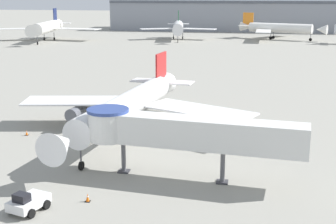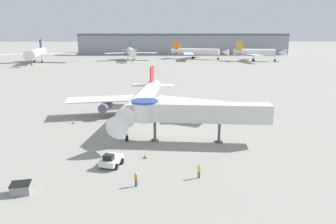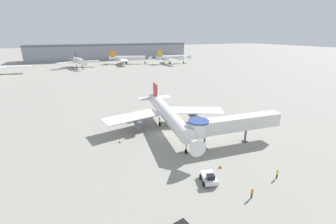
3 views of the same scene
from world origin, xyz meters
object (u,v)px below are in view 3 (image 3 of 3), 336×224
at_px(pushback_tug_white, 209,178).
at_px(traffic_cone_near_nose, 220,166).
at_px(background_jet_green_tail, 79,61).
at_px(background_jet_gold_tail, 172,58).
at_px(jet_bridge, 229,124).
at_px(main_airplane, 167,114).
at_px(ground_crew_marshaller, 252,192).
at_px(background_jet_orange_tail, 129,58).
at_px(ground_crew_wing_walker, 277,173).
at_px(traffic_cone_port_wing, 120,141).

height_order(pushback_tug_white, traffic_cone_near_nose, pushback_tug_white).
height_order(traffic_cone_near_nose, background_jet_green_tail, background_jet_green_tail).
xyz_separation_m(background_jet_gold_tail, background_jet_green_tail, (-67.58, 4.53, 0.03)).
xyz_separation_m(jet_bridge, background_jet_gold_tail, (46.15, 128.25, -0.07)).
distance_m(main_airplane, ground_crew_marshaller, 27.91).
bearing_deg(main_airplane, pushback_tug_white, -89.45).
bearing_deg(traffic_cone_near_nose, ground_crew_marshaller, -93.87).
distance_m(traffic_cone_near_nose, background_jet_orange_tail, 149.77).
distance_m(main_airplane, ground_crew_wing_walker, 27.21).
xyz_separation_m(pushback_tug_white, background_jet_green_tail, (-10.61, 142.00, 3.84)).
bearing_deg(background_jet_green_tail, jet_bridge, -89.48).
height_order(pushback_tug_white, background_jet_orange_tail, background_jet_orange_tail).
bearing_deg(main_airplane, jet_bridge, -50.52).
bearing_deg(ground_crew_wing_walker, traffic_cone_port_wing, -44.94).
height_order(traffic_cone_port_wing, background_jet_green_tail, background_jet_green_tail).
height_order(jet_bridge, pushback_tug_white, jet_bridge).
bearing_deg(background_jet_gold_tail, ground_crew_marshaller, 167.74).
distance_m(traffic_cone_port_wing, background_jet_gold_tail, 135.77).
bearing_deg(traffic_cone_port_wing, ground_crew_wing_walker, -48.09).
bearing_deg(background_jet_green_tail, traffic_cone_near_nose, -92.61).
relative_size(pushback_tug_white, background_jet_green_tail, 0.13).
xyz_separation_m(traffic_cone_port_wing, background_jet_gold_tail, (66.89, 118.07, 4.27)).
xyz_separation_m(traffic_cone_port_wing, ground_crew_marshaller, (13.50, -24.93, 0.61)).
xyz_separation_m(pushback_tug_white, ground_crew_wing_walker, (10.71, -3.59, 0.16)).
distance_m(pushback_tug_white, ground_crew_marshaller, 6.58).
bearing_deg(background_jet_gold_tail, traffic_cone_near_nose, 166.82).
xyz_separation_m(ground_crew_marshaller, background_jet_green_tail, (-14.19, 147.52, 3.70)).
xyz_separation_m(main_airplane, background_jet_green_tail, (-13.22, 119.77, 0.92)).
distance_m(ground_crew_marshaller, background_jet_orange_tail, 157.85).
relative_size(ground_crew_marshaller, background_jet_orange_tail, 0.05).
relative_size(main_airplane, background_jet_green_tail, 1.16).
bearing_deg(background_jet_orange_tail, traffic_cone_near_nose, -168.53).
relative_size(ground_crew_wing_walker, background_jet_orange_tail, 0.05).
distance_m(jet_bridge, traffic_cone_port_wing, 23.50).
bearing_deg(traffic_cone_near_nose, background_jet_gold_tail, 68.61).
distance_m(main_airplane, background_jet_orange_tail, 130.58).
height_order(traffic_cone_near_nose, background_jet_gold_tail, background_jet_gold_tail).
height_order(ground_crew_marshaller, ground_crew_wing_walker, ground_crew_wing_walker).
bearing_deg(ground_crew_wing_walker, background_jet_orange_tail, -92.56).
xyz_separation_m(main_airplane, pushback_tug_white, (-2.60, -22.23, -2.93)).
relative_size(traffic_cone_near_nose, ground_crew_marshaller, 0.45).
bearing_deg(background_jet_orange_tail, background_jet_gold_tail, -93.26).
height_order(pushback_tug_white, ground_crew_marshaller, pushback_tug_white).
bearing_deg(pushback_tug_white, jet_bridge, 56.11).
relative_size(traffic_cone_port_wing, ground_crew_marshaller, 0.43).
height_order(traffic_cone_port_wing, ground_crew_wing_walker, ground_crew_wing_walker).
height_order(jet_bridge, ground_crew_wing_walker, jet_bridge).
height_order(traffic_cone_port_wing, background_jet_gold_tail, background_jet_gold_tail).
bearing_deg(ground_crew_wing_walker, traffic_cone_near_nose, -40.03).
distance_m(pushback_tug_white, traffic_cone_near_nose, 4.89).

